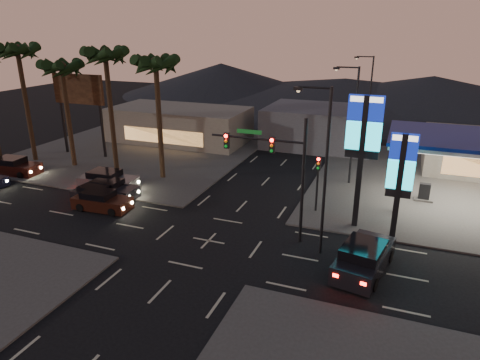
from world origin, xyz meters
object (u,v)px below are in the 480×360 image
at_px(traffic_signal_mast, 276,161).
at_px(car_lane_b_mid, 110,189).
at_px(suv_station, 364,258).
at_px(car_lane_a_front, 98,195).
at_px(car_lane_b_rear, 13,167).
at_px(car_lane_b_front, 108,181).
at_px(pylon_sign_short, 401,171).
at_px(pylon_sign_tall, 363,136).
at_px(gas_station, 478,143).
at_px(car_lane_a_mid, 102,201).

bearing_deg(traffic_signal_mast, car_lane_b_mid, 172.23).
height_order(car_lane_b_mid, suv_station, suv_station).
distance_m(traffic_signal_mast, car_lane_b_mid, 15.08).
relative_size(car_lane_a_front, car_lane_b_rear, 0.88).
height_order(traffic_signal_mast, car_lane_a_front, traffic_signal_mast).
bearing_deg(car_lane_b_rear, traffic_signal_mast, -7.53).
relative_size(car_lane_b_mid, car_lane_b_rear, 0.90).
bearing_deg(car_lane_b_front, suv_station, -14.54).
xyz_separation_m(pylon_sign_short, car_lane_b_mid, (-21.49, -0.57, -3.97)).
relative_size(pylon_sign_tall, car_lane_b_front, 1.77).
height_order(pylon_sign_tall, traffic_signal_mast, pylon_sign_tall).
bearing_deg(gas_station, traffic_signal_mast, -140.72).
bearing_deg(car_lane_a_front, pylon_sign_short, 5.07).
distance_m(pylon_sign_short, car_lane_a_mid, 21.18).
relative_size(car_lane_b_front, car_lane_b_mid, 1.12).
relative_size(pylon_sign_tall, car_lane_b_rear, 1.77).
distance_m(car_lane_a_front, car_lane_b_front, 3.07).
distance_m(car_lane_b_front, car_lane_b_mid, 2.00).
bearing_deg(traffic_signal_mast, car_lane_b_front, 167.64).
height_order(pylon_sign_tall, suv_station, pylon_sign_tall).
distance_m(traffic_signal_mast, suv_station, 7.65).
xyz_separation_m(car_lane_a_front, car_lane_b_rear, (-11.83, 2.88, 0.09)).
bearing_deg(car_lane_b_front, traffic_signal_mast, -12.36).
xyz_separation_m(gas_station, car_lane_b_mid, (-26.49, -8.07, -4.40)).
bearing_deg(car_lane_b_mid, pylon_sign_short, 1.51).
bearing_deg(suv_station, gas_station, 62.38).
bearing_deg(car_lane_a_mid, gas_station, 21.91).
height_order(gas_station, pylon_sign_tall, pylon_sign_tall).
height_order(traffic_signal_mast, car_lane_b_rear, traffic_signal_mast).
relative_size(traffic_signal_mast, car_lane_a_front, 1.79).
xyz_separation_m(traffic_signal_mast, car_lane_b_rear, (-26.25, 3.47, -4.48)).
xyz_separation_m(pylon_sign_tall, car_lane_a_mid, (-18.11, -3.80, -5.72)).
bearing_deg(gas_station, car_lane_b_mid, -163.06).
bearing_deg(gas_station, car_lane_a_front, -160.54).
height_order(pylon_sign_tall, car_lane_a_front, pylon_sign_tall).
bearing_deg(gas_station, car_lane_a_mid, -158.09).
bearing_deg(traffic_signal_mast, pylon_sign_tall, 36.52).
bearing_deg(pylon_sign_tall, suv_station, -78.66).
relative_size(gas_station, car_lane_a_mid, 2.70).
relative_size(car_lane_a_mid, car_lane_b_rear, 0.89).
height_order(pylon_sign_tall, car_lane_b_mid, pylon_sign_tall).
bearing_deg(car_lane_b_mid, car_lane_a_front, -97.06).
bearing_deg(car_lane_a_mid, suv_station, -5.53).
distance_m(traffic_signal_mast, car_lane_b_rear, 26.86).
height_order(gas_station, car_lane_b_rear, gas_station).
bearing_deg(pylon_sign_tall, car_lane_b_mid, -175.28).
relative_size(pylon_sign_tall, traffic_signal_mast, 1.12).
bearing_deg(car_lane_a_mid, car_lane_b_mid, 111.52).
bearing_deg(car_lane_b_front, gas_station, 13.32).
relative_size(gas_station, car_lane_a_front, 2.73).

